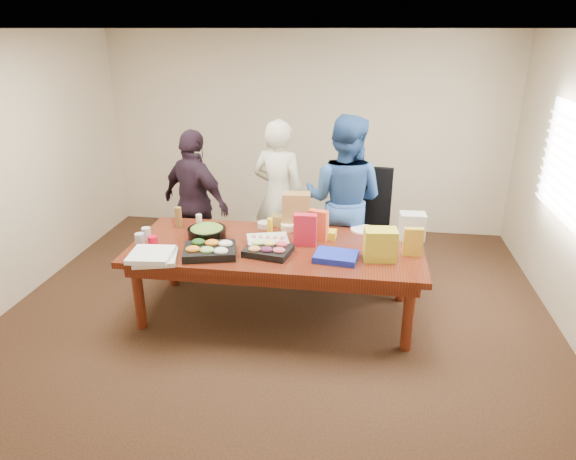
% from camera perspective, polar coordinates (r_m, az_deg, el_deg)
% --- Properties ---
extents(floor, '(5.50, 5.00, 0.02)m').
position_cam_1_polar(floor, '(5.27, -1.24, -9.34)').
color(floor, '#47301E').
rests_on(floor, ground).
extents(ceiling, '(5.50, 5.00, 0.02)m').
position_cam_1_polar(ceiling, '(4.51, -1.54, 21.76)').
color(ceiling, white).
rests_on(ceiling, wall_back).
extents(wall_back, '(5.50, 0.04, 2.70)m').
position_cam_1_polar(wall_back, '(7.12, 2.05, 10.71)').
color(wall_back, beige).
rests_on(wall_back, floor).
extents(wall_front, '(5.50, 0.04, 2.70)m').
position_cam_1_polar(wall_front, '(2.49, -11.22, -11.68)').
color(wall_front, beige).
rests_on(wall_front, floor).
extents(wall_left, '(0.04, 5.00, 2.70)m').
position_cam_1_polar(wall_left, '(5.83, -29.24, 5.48)').
color(wall_left, beige).
rests_on(wall_left, floor).
extents(window_panel, '(0.03, 1.40, 1.10)m').
position_cam_1_polar(window_panel, '(5.55, 28.93, 6.44)').
color(window_panel, white).
rests_on(window_panel, wall_right).
extents(window_blinds, '(0.04, 1.36, 1.00)m').
position_cam_1_polar(window_blinds, '(5.53, 28.54, 6.48)').
color(window_blinds, beige).
rests_on(window_blinds, wall_right).
extents(conference_table, '(2.80, 1.20, 0.75)m').
position_cam_1_polar(conference_table, '(5.08, -1.28, -5.62)').
color(conference_table, '#4C1C0F').
rests_on(conference_table, floor).
extents(office_chair, '(0.68, 0.68, 1.21)m').
position_cam_1_polar(office_chair, '(5.75, 8.86, -0.01)').
color(office_chair, black).
rests_on(office_chair, floor).
extents(person_center, '(0.74, 0.59, 1.78)m').
position_cam_1_polar(person_center, '(5.92, -1.01, 3.83)').
color(person_center, silver).
rests_on(person_center, floor).
extents(person_right, '(1.07, 0.93, 1.88)m').
position_cam_1_polar(person_right, '(5.64, 6.25, 3.30)').
color(person_right, '#295193').
rests_on(person_right, floor).
extents(person_left, '(1.06, 0.85, 1.68)m').
position_cam_1_polar(person_left, '(5.91, -10.27, 2.95)').
color(person_left, black).
rests_on(person_left, floor).
extents(veggie_tray, '(0.55, 0.48, 0.07)m').
position_cam_1_polar(veggie_tray, '(4.76, -8.75, -2.36)').
color(veggie_tray, black).
rests_on(veggie_tray, conference_table).
extents(fruit_tray, '(0.47, 0.39, 0.06)m').
position_cam_1_polar(fruit_tray, '(4.73, -2.23, -2.33)').
color(fruit_tray, black).
rests_on(fruit_tray, conference_table).
extents(sheet_cake, '(0.45, 0.39, 0.07)m').
position_cam_1_polar(sheet_cake, '(4.92, -2.28, -1.28)').
color(sheet_cake, silver).
rests_on(sheet_cake, conference_table).
extents(salad_bowl, '(0.43, 0.43, 0.12)m').
position_cam_1_polar(salad_bowl, '(5.09, -9.06, -0.44)').
color(salad_bowl, black).
rests_on(salad_bowl, conference_table).
extents(chip_bag_blue, '(0.42, 0.33, 0.06)m').
position_cam_1_polar(chip_bag_blue, '(4.63, 5.40, -2.97)').
color(chip_bag_blue, '#182BCB').
rests_on(chip_bag_blue, conference_table).
extents(chip_bag_red, '(0.22, 0.09, 0.32)m').
position_cam_1_polar(chip_bag_red, '(4.86, 1.93, 0.00)').
color(chip_bag_red, red).
rests_on(chip_bag_red, conference_table).
extents(chip_bag_yellow, '(0.18, 0.08, 0.26)m').
position_cam_1_polar(chip_bag_yellow, '(4.80, 13.81, -1.29)').
color(chip_bag_yellow, gold).
rests_on(chip_bag_yellow, conference_table).
extents(chip_bag_orange, '(0.21, 0.14, 0.30)m').
position_cam_1_polar(chip_bag_orange, '(5.01, 3.38, 0.57)').
color(chip_bag_orange, '#DB4F2A').
rests_on(chip_bag_orange, conference_table).
extents(mayo_jar, '(0.10, 0.10, 0.15)m').
position_cam_1_polar(mayo_jar, '(5.18, 1.32, 0.40)').
color(mayo_jar, white).
rests_on(mayo_jar, conference_table).
extents(mustard_bottle, '(0.07, 0.07, 0.16)m').
position_cam_1_polar(mustard_bottle, '(5.19, -2.04, 0.48)').
color(mustard_bottle, yellow).
rests_on(mustard_bottle, conference_table).
extents(dressing_bottle, '(0.09, 0.09, 0.22)m').
position_cam_1_polar(dressing_bottle, '(5.45, -12.15, 1.40)').
color(dressing_bottle, brown).
rests_on(dressing_bottle, conference_table).
extents(ranch_bottle, '(0.07, 0.07, 0.18)m').
position_cam_1_polar(ranch_bottle, '(5.30, -9.90, 0.78)').
color(ranch_bottle, '#F4E4BF').
rests_on(ranch_bottle, conference_table).
extents(banana_bunch, '(0.25, 0.16, 0.08)m').
position_cam_1_polar(banana_bunch, '(5.09, 4.06, -0.44)').
color(banana_bunch, yellow).
rests_on(banana_bunch, conference_table).
extents(bread_loaf, '(0.30, 0.19, 0.11)m').
position_cam_1_polar(bread_loaf, '(5.37, -0.43, 1.00)').
color(bread_loaf, '#A58546').
rests_on(bread_loaf, conference_table).
extents(kraft_bag, '(0.30, 0.19, 0.37)m').
position_cam_1_polar(kraft_bag, '(5.31, 0.94, 2.22)').
color(kraft_bag, '#9B6D3C').
rests_on(kraft_bag, conference_table).
extents(red_cup, '(0.09, 0.09, 0.12)m').
position_cam_1_polar(red_cup, '(5.00, -14.87, -1.33)').
color(red_cup, red).
rests_on(red_cup, conference_table).
extents(clear_cup_a, '(0.11, 0.11, 0.12)m').
position_cam_1_polar(clear_cup_a, '(5.10, -16.25, -1.02)').
color(clear_cup_a, silver).
rests_on(clear_cup_a, conference_table).
extents(clear_cup_b, '(0.10, 0.10, 0.12)m').
position_cam_1_polar(clear_cup_b, '(5.23, -15.56, -0.37)').
color(clear_cup_b, silver).
rests_on(clear_cup_b, conference_table).
extents(pizza_box_lower, '(0.45, 0.45, 0.04)m').
position_cam_1_polar(pizza_box_lower, '(4.76, -14.58, -3.04)').
color(pizza_box_lower, silver).
rests_on(pizza_box_lower, conference_table).
extents(pizza_box_upper, '(0.40, 0.40, 0.04)m').
position_cam_1_polar(pizza_box_upper, '(4.72, -15.07, -2.69)').
color(pizza_box_upper, white).
rests_on(pizza_box_upper, pizza_box_lower).
extents(plate_a, '(0.29, 0.29, 0.02)m').
position_cam_1_polar(plate_a, '(5.09, 10.78, -1.19)').
color(plate_a, beige).
rests_on(plate_a, conference_table).
extents(plate_b, '(0.30, 0.30, 0.02)m').
position_cam_1_polar(plate_b, '(5.34, 8.43, 0.05)').
color(plate_b, white).
rests_on(plate_b, conference_table).
extents(dip_bowl_a, '(0.21, 0.21, 0.07)m').
position_cam_1_polar(dip_bowl_a, '(5.28, 0.06, 0.36)').
color(dip_bowl_a, beige).
rests_on(dip_bowl_a, conference_table).
extents(dip_bowl_b, '(0.19, 0.19, 0.06)m').
position_cam_1_polar(dip_bowl_b, '(5.35, -2.64, 0.59)').
color(dip_bowl_b, beige).
rests_on(dip_bowl_b, conference_table).
extents(grocery_bag_white, '(0.25, 0.18, 0.26)m').
position_cam_1_polar(grocery_bag_white, '(5.17, 13.72, 0.42)').
color(grocery_bag_white, silver).
rests_on(grocery_bag_white, conference_table).
extents(grocery_bag_yellow, '(0.31, 0.23, 0.29)m').
position_cam_1_polar(grocery_bag_yellow, '(4.65, 10.28, -1.60)').
color(grocery_bag_yellow, yellow).
rests_on(grocery_bag_yellow, conference_table).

